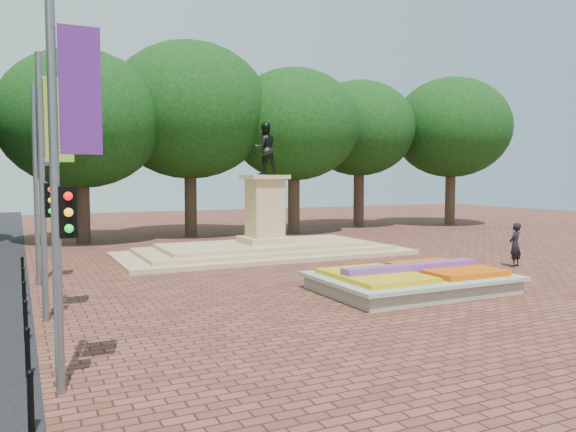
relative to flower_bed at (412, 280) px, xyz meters
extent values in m
plane|color=brown|center=(-1.03, 2.00, -0.38)|extent=(90.00, 90.00, 0.00)
cube|color=gray|center=(-0.03, 0.00, -0.15)|extent=(6.00, 4.00, 0.45)
cube|color=#A2AD9D|center=(-0.03, 0.00, 0.12)|extent=(6.30, 4.30, 0.12)
cube|color=orange|center=(1.42, 0.00, 0.25)|extent=(2.60, 3.40, 0.22)
cube|color=gold|center=(-1.48, 0.00, 0.24)|extent=(2.60, 3.40, 0.18)
cube|color=#6B3594|center=(-0.03, 0.00, 0.34)|extent=(5.20, 0.55, 0.38)
cube|color=tan|center=(-1.03, 10.00, -0.28)|extent=(14.00, 6.00, 0.20)
cube|color=tan|center=(-1.03, 10.00, -0.08)|extent=(12.00, 5.00, 0.20)
cube|color=tan|center=(-1.03, 10.00, 0.12)|extent=(10.00, 4.00, 0.20)
cube|color=tan|center=(-1.03, 10.00, 0.37)|extent=(2.20, 2.20, 0.30)
cube|color=tan|center=(-1.03, 10.00, 1.92)|extent=(1.50, 1.50, 2.80)
cube|color=tan|center=(-1.03, 10.00, 3.42)|extent=(1.90, 1.90, 0.20)
imported|color=black|center=(-1.03, 10.00, 4.77)|extent=(1.22, 0.95, 2.50)
cylinder|color=#33241C|center=(-9.03, 20.00, 1.62)|extent=(0.80, 0.80, 4.00)
ellipsoid|color=black|center=(-9.03, 20.00, 6.32)|extent=(8.80, 8.80, 7.48)
cylinder|color=#33241C|center=(-2.03, 20.00, 1.62)|extent=(0.80, 0.80, 4.00)
ellipsoid|color=black|center=(-2.03, 20.00, 6.32)|extent=(8.80, 8.80, 7.48)
cylinder|color=#33241C|center=(4.97, 20.00, 1.62)|extent=(0.80, 0.80, 4.00)
ellipsoid|color=black|center=(4.97, 20.00, 6.32)|extent=(8.80, 8.80, 7.48)
cylinder|color=#33241C|center=(11.97, 20.00, 1.62)|extent=(0.80, 0.80, 4.00)
ellipsoid|color=black|center=(11.97, 20.00, 6.32)|extent=(8.80, 8.80, 7.48)
cylinder|color=#33241C|center=(18.97, 20.00, 1.62)|extent=(0.80, 0.80, 4.00)
ellipsoid|color=black|center=(18.97, 20.00, 6.32)|extent=(8.80, 8.80, 7.48)
cylinder|color=slate|center=(-11.23, -4.50, 3.12)|extent=(0.16, 0.16, 7.00)
cube|color=#551C76|center=(-10.78, -4.50, 4.92)|extent=(0.70, 0.04, 2.20)
cylinder|color=slate|center=(-11.23, 1.00, 3.12)|extent=(0.16, 0.16, 7.00)
cube|color=#8DBC25|center=(-10.78, 1.00, 4.92)|extent=(0.70, 0.04, 2.20)
cylinder|color=slate|center=(-11.23, 6.50, 3.12)|extent=(0.16, 0.16, 7.00)
cube|color=#551C76|center=(-10.78, 6.50, 4.92)|extent=(0.70, 0.04, 2.20)
cube|color=black|center=(-11.03, -4.50, 2.82)|extent=(0.28, 0.18, 0.90)
cube|color=black|center=(-11.03, 1.00, 2.82)|extent=(0.28, 0.18, 0.90)
cylinder|color=black|center=(-11.73, -6.00, 0.07)|extent=(0.10, 0.10, 0.90)
sphere|color=black|center=(-11.73, -6.00, 0.54)|extent=(0.12, 0.12, 0.12)
cylinder|color=black|center=(-11.73, -3.40, 0.07)|extent=(0.10, 0.10, 0.90)
sphere|color=black|center=(-11.73, -3.40, 0.54)|extent=(0.12, 0.12, 0.12)
cylinder|color=black|center=(-11.73, -0.80, 0.07)|extent=(0.10, 0.10, 0.90)
sphere|color=black|center=(-11.73, -0.80, 0.54)|extent=(0.12, 0.12, 0.12)
cylinder|color=black|center=(-11.73, 1.80, 0.07)|extent=(0.10, 0.10, 0.90)
sphere|color=black|center=(-11.73, 1.80, 0.54)|extent=(0.12, 0.12, 0.12)
cylinder|color=black|center=(-11.73, 4.40, 0.07)|extent=(0.10, 0.10, 0.90)
sphere|color=black|center=(-11.73, 4.40, 0.54)|extent=(0.12, 0.12, 0.12)
cylinder|color=black|center=(-11.73, 7.00, 0.07)|extent=(0.10, 0.10, 0.90)
sphere|color=black|center=(-11.73, 7.00, 0.54)|extent=(0.12, 0.12, 0.12)
imported|color=black|center=(7.13, 2.15, 0.56)|extent=(0.79, 0.65, 1.87)
camera|label=1|loc=(-11.81, -14.91, 3.43)|focal=35.00mm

